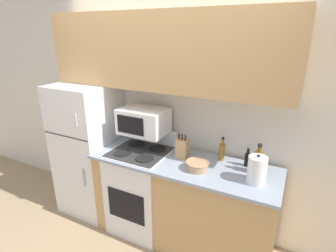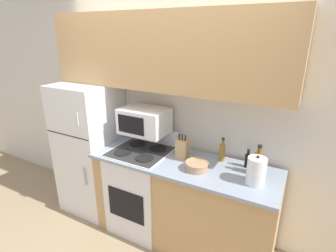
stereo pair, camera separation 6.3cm
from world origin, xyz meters
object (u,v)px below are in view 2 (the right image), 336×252
(refrigerator, at_px, (91,149))
(kettle, at_px, (256,171))
(microwave, at_px, (144,121))
(bottle_soy_sauce, at_px, (248,160))
(bottle_whiskey, at_px, (258,163))
(bottle_vinegar, at_px, (222,152))
(knife_block, at_px, (182,148))
(bowl, at_px, (197,166))
(stove, at_px, (142,188))

(refrigerator, distance_m, kettle, 1.96)
(microwave, bearing_deg, refrigerator, -173.67)
(microwave, distance_m, bottle_soy_sauce, 1.11)
(microwave, distance_m, bottle_whiskey, 1.20)
(bottle_whiskey, height_order, bottle_vinegar, bottle_whiskey)
(bottle_soy_sauce, distance_m, bottle_whiskey, 0.15)
(refrigerator, distance_m, microwave, 0.87)
(knife_block, height_order, bottle_soy_sauce, knife_block)
(bottle_soy_sauce, distance_m, kettle, 0.29)
(bottle_whiskey, relative_size, bottle_vinegar, 1.17)
(refrigerator, height_order, knife_block, refrigerator)
(bowl, bearing_deg, bottle_soy_sauce, 35.29)
(stove, xyz_separation_m, knife_block, (0.44, 0.09, 0.55))
(bottle_soy_sauce, bearing_deg, microwave, -175.36)
(kettle, bearing_deg, bottle_soy_sauce, 115.54)
(knife_block, relative_size, kettle, 0.97)
(stove, height_order, bottle_vinegar, bottle_vinegar)
(bottle_whiskey, xyz_separation_m, bottle_vinegar, (-0.35, 0.10, -0.02))
(knife_block, bearing_deg, bottle_vinegar, 18.14)
(bottle_whiskey, bearing_deg, bottle_vinegar, 164.19)
(stove, height_order, microwave, microwave)
(knife_block, xyz_separation_m, bowl, (0.22, -0.16, -0.06))
(bottle_vinegar, bearing_deg, microwave, -173.40)
(knife_block, relative_size, bottle_whiskey, 0.90)
(stove, bearing_deg, kettle, -2.92)
(refrigerator, height_order, bottle_soy_sauce, refrigerator)
(kettle, bearing_deg, bottle_whiskey, 95.94)
(bottle_whiskey, distance_m, kettle, 0.17)
(knife_block, distance_m, kettle, 0.75)
(microwave, relative_size, bottle_whiskey, 1.74)
(stove, xyz_separation_m, bottle_vinegar, (0.81, 0.21, 0.54))
(stove, distance_m, bottle_soy_sauce, 1.20)
(microwave, height_order, bottle_whiskey, microwave)
(microwave, height_order, bottle_vinegar, microwave)
(bottle_soy_sauce, bearing_deg, bowl, -144.71)
(bowl, bearing_deg, refrigerator, 175.70)
(refrigerator, bearing_deg, microwave, 6.33)
(microwave, xyz_separation_m, bottle_soy_sauce, (1.08, 0.09, -0.24))
(bottle_vinegar, relative_size, kettle, 0.93)
(bowl, height_order, bottle_soy_sauce, bottle_soy_sauce)
(stove, distance_m, bowl, 0.83)
(bottle_soy_sauce, bearing_deg, refrigerator, -174.67)
(refrigerator, distance_m, bottle_vinegar, 1.60)
(bowl, bearing_deg, knife_block, 143.59)
(refrigerator, relative_size, bowl, 7.40)
(bowl, xyz_separation_m, kettle, (0.52, 0.02, 0.08))
(stove, xyz_separation_m, bottle_whiskey, (1.17, 0.11, 0.56))
(knife_block, bearing_deg, refrigerator, -177.26)
(stove, bearing_deg, knife_block, 11.01)
(knife_block, distance_m, bottle_vinegar, 0.39)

